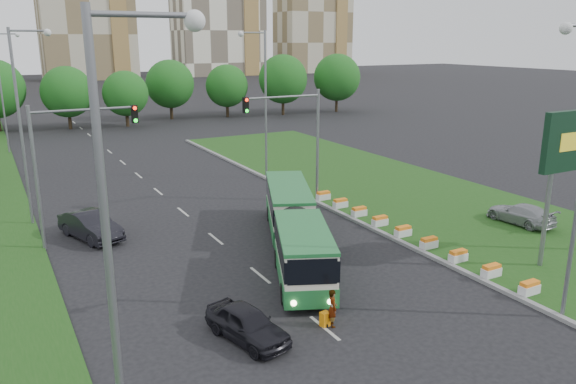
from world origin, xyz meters
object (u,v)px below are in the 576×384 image
traffic_mast_median (298,129)px  pedestrian (333,308)px  car_left_near (247,324)px  shopping_trolley (325,319)px  articulated_bus (289,226)px  car_left_far (90,226)px  traffic_mast_left (66,152)px  car_median (521,214)px

traffic_mast_median → pedestrian: traffic_mast_median is taller
car_left_near → shopping_trolley: (3.22, -0.54, -0.37)m
pedestrian → shopping_trolley: (-0.27, 0.13, -0.50)m
traffic_mast_median → articulated_bus: bearing=-122.2°
car_left_near → car_left_far: size_ratio=0.82×
traffic_mast_median → traffic_mast_left: bearing=-176.2°
car_left_far → shopping_trolley: bearing=-86.5°
traffic_mast_left → articulated_bus: 12.90m
traffic_mast_median → shopping_trolley: 18.31m
traffic_mast_left → articulated_bus: bearing=-34.7°
car_median → pedestrian: bearing=13.1°
traffic_mast_left → pedestrian: size_ratio=4.98×
car_left_far → articulated_bus: bearing=-58.9°
traffic_mast_median → car_left_far: traffic_mast_median is taller
car_left_near → pedestrian: 3.56m
shopping_trolley → traffic_mast_left: bearing=107.4°
traffic_mast_left → car_left_near: traffic_mast_left is taller
traffic_mast_median → articulated_bus: traffic_mast_median is taller
car_left_far → pedestrian: (6.77, -15.53, 0.01)m
traffic_mast_left → car_median: size_ratio=1.84×
traffic_mast_median → traffic_mast_left: 15.19m
car_left_near → articulated_bus: bearing=36.9°
car_left_near → pedestrian: pedestrian is taller
pedestrian → shopping_trolley: 0.58m
traffic_mast_left → car_left_near: 15.64m
traffic_mast_left → car_left_near: (4.26, -14.30, -4.68)m
articulated_bus → car_left_near: bearing=-105.2°
car_left_near → car_left_far: (-3.27, 14.85, 0.12)m
traffic_mast_left → car_median: (25.05, -9.88, -4.57)m
traffic_mast_left → pedestrian: traffic_mast_left is taller
articulated_bus → car_left_near: 9.40m
car_left_near → shopping_trolley: car_left_near is taller
shopping_trolley → car_median: bearing=6.4°
articulated_bus → car_left_far: size_ratio=3.10×
pedestrian → shopping_trolley: size_ratio=2.61×
car_left_near → pedestrian: bearing=-25.2°
car_median → traffic_mast_median: bearing=-51.0°
traffic_mast_median → car_left_near: (-10.90, -15.30, -4.68)m
car_left_far → shopping_trolley: size_ratio=7.86×
car_median → shopping_trolley: size_ratio=7.07×
traffic_mast_median → pedestrian: 18.18m
car_left_near → car_median: (20.79, 4.42, 0.11)m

